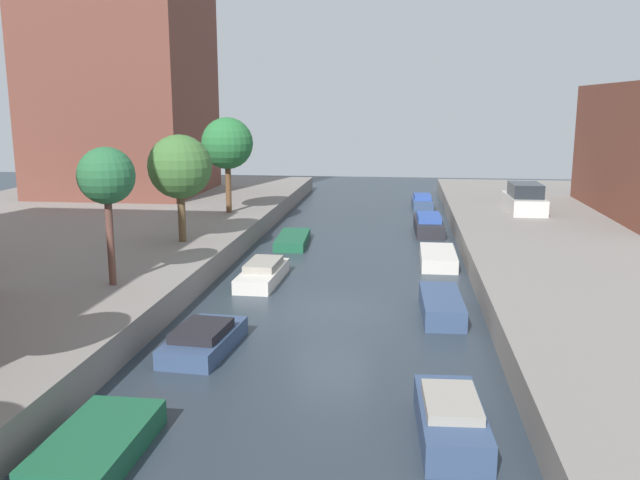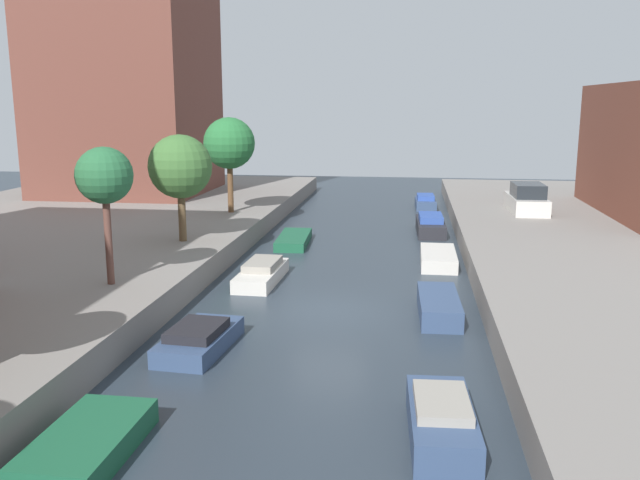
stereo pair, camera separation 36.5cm
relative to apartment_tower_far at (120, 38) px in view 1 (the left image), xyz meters
The scene contains 15 objects.
ground_plane 28.80m from the apartment_tower_far, 53.06° to the right, with size 84.00×84.00×0.00m, color #28333D.
apartment_tower_far is the anchor object (origin of this frame).
street_tree_2 24.92m from the apartment_tower_far, 68.46° to the right, with size 1.84×1.84×4.52m.
street_tree_3 18.91m from the apartment_tower_far, 59.96° to the right, with size 2.72×2.72×4.59m.
street_tree_4 13.13m from the apartment_tower_far, 40.03° to the right, with size 2.77×2.77×5.15m.
parked_car 27.10m from the apartment_tower_far, 11.63° to the right, with size 1.84×4.48×1.60m.
moored_boat_left_2 35.28m from the apartment_tower_far, 68.35° to the right, with size 1.69×3.24×0.53m.
moored_boat_left_3 30.33m from the apartment_tower_far, 63.24° to the right, with size 1.78×3.46×0.79m.
moored_boat_left_4 24.45m from the apartment_tower_far, 54.11° to the right, with size 1.46×4.01×0.81m.
moored_boat_left_5 19.91m from the apartment_tower_far, 39.60° to the right, with size 1.65×4.18×0.45m.
moored_boat_right_1 36.90m from the apartment_tower_far, 56.76° to the right, with size 1.48×3.37×0.90m.
moored_boat_right_2 30.84m from the apartment_tower_far, 47.30° to the right, with size 1.39×3.65×0.68m.
moored_boat_right_3 26.57m from the apartment_tower_far, 35.23° to the right, with size 1.51×3.68×0.58m.
moored_boat_right_4 23.37m from the apartment_tower_far, 19.14° to the right, with size 1.56×4.28×1.03m.
moored_boat_right_5 22.39m from the apartment_tower_far, ahead, with size 1.41×3.58×0.87m.
Camera 1 is at (2.26, -21.40, 6.88)m, focal length 37.47 mm.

